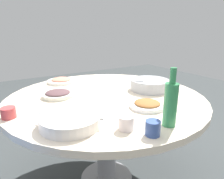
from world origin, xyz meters
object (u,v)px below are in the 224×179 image
dish_eggplant (58,94)px  dish_stirfry (147,105)px  green_bottle (171,103)px  round_dining_table (106,110)px  soup_bowl (71,120)px  rice_bowl (150,85)px  dish_shrimp (61,81)px  tea_cup_far (126,123)px  tea_cup_near (8,113)px  tea_cup_side (153,128)px

dish_eggplant → dish_stirfry: size_ratio=1.02×
green_bottle → dish_eggplant: bearing=-64.8°
round_dining_table → soup_bowl: bearing=39.7°
rice_bowl → round_dining_table: bearing=-10.2°
rice_bowl → dish_shrimp: rice_bowl is taller
dish_stirfry → green_bottle: (0.06, 0.23, 0.10)m
round_dining_table → dish_shrimp: bearing=-72.5°
round_dining_table → green_bottle: green_bottle is taller
dish_shrimp → tea_cup_far: tea_cup_far is taller
tea_cup_far → green_bottle: bearing=159.3°
round_dining_table → rice_bowl: bearing=169.8°
dish_stirfry → dish_shrimp: same height
tea_cup_near → soup_bowl: bearing=134.1°
dish_stirfry → green_bottle: size_ratio=0.72×
green_bottle → tea_cup_side: bearing=12.3°
round_dining_table → tea_cup_side: 0.62m
green_bottle → round_dining_table: bearing=-86.7°
dish_shrimp → tea_cup_side: 1.10m
soup_bowl → tea_cup_side: (-0.28, 0.28, 0.01)m
soup_bowl → tea_cup_near: bearing=-45.9°
tea_cup_far → tea_cup_side: size_ratio=1.07×
rice_bowl → green_bottle: bearing=57.3°
soup_bowl → tea_cup_side: size_ratio=4.36×
dish_stirfry → tea_cup_near: bearing=-20.8°
rice_bowl → tea_cup_near: size_ratio=3.89×
tea_cup_far → dish_eggplant: bearing=-78.2°
soup_bowl → dish_stirfry: soup_bowl is taller
dish_eggplant → tea_cup_far: tea_cup_far is taller
round_dining_table → tea_cup_side: bearing=80.4°
rice_bowl → soup_bowl: (0.73, 0.25, -0.02)m
dish_eggplant → tea_cup_side: 0.76m
soup_bowl → green_bottle: bearing=148.6°
dish_shrimp → green_bottle: green_bottle is taller
dish_shrimp → dish_stirfry: bearing=107.0°
tea_cup_side → dish_stirfry: bearing=-127.0°
rice_bowl → soup_bowl: rice_bowl is taller
round_dining_table → dish_stirfry: size_ratio=6.64×
soup_bowl → green_bottle: 0.49m
rice_bowl → tea_cup_near: bearing=-0.4°
dish_shrimp → tea_cup_far: (0.01, 0.99, 0.01)m
round_dining_table → dish_stirfry: dish_stirfry is taller
dish_eggplant → dish_stirfry: bearing=129.8°
dish_eggplant → tea_cup_near: bearing=31.8°
soup_bowl → tea_cup_side: bearing=134.8°
round_dining_table → rice_bowl: rice_bowl is taller
green_bottle → dish_shrimp: bearing=-79.8°
soup_bowl → tea_cup_side: tea_cup_side is taller
round_dining_table → tea_cup_side: size_ratio=19.99×
rice_bowl → tea_cup_far: rice_bowl is taller
rice_bowl → dish_stirfry: (0.26, 0.27, -0.02)m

